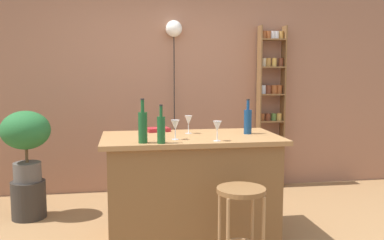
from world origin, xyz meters
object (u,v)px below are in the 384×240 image
(bottle_spirits_clear, at_px, (143,126))
(wine_glass_left, at_px, (188,121))
(wine_glass_center, at_px, (217,127))
(wine_glass_right, at_px, (175,126))
(pendant_globe_light, at_px, (174,31))
(bottle_soda_blue, at_px, (161,129))
(cookbook, at_px, (158,130))
(bar_stool, at_px, (241,209))
(spice_shelf, at_px, (271,104))
(plant_stool, at_px, (29,199))
(bottle_sauce_amber, at_px, (248,121))
(potted_plant, at_px, (26,136))

(bottle_spirits_clear, height_order, wine_glass_left, bottle_spirits_clear)
(wine_glass_center, relative_size, wine_glass_right, 1.00)
(wine_glass_left, relative_size, pendant_globe_light, 0.08)
(bottle_soda_blue, bearing_deg, cookbook, 87.91)
(wine_glass_right, distance_m, cookbook, 0.52)
(bar_stool, distance_m, spice_shelf, 2.50)
(spice_shelf, distance_m, wine_glass_right, 2.21)
(wine_glass_left, xyz_separation_m, pendant_globe_light, (0.04, 1.40, 0.93))
(plant_stool, relative_size, cookbook, 1.83)
(bottle_sauce_amber, relative_size, bottle_spirits_clear, 0.90)
(wine_glass_center, xyz_separation_m, pendant_globe_light, (-0.13, 1.85, 0.93))
(potted_plant, height_order, cookbook, potted_plant)
(potted_plant, xyz_separation_m, wine_glass_left, (1.55, -0.64, 0.20))
(spice_shelf, height_order, bottle_soda_blue, spice_shelf)
(potted_plant, height_order, pendant_globe_light, pendant_globe_light)
(plant_stool, bearing_deg, spice_shelf, 14.31)
(bar_stool, bearing_deg, wine_glass_right, 128.35)
(spice_shelf, distance_m, bottle_sauce_amber, 1.64)
(bar_stool, distance_m, cookbook, 1.24)
(spice_shelf, height_order, wine_glass_center, spice_shelf)
(potted_plant, height_order, wine_glass_left, potted_plant)
(bottle_sauce_amber, height_order, wine_glass_left, bottle_sauce_amber)
(bottle_soda_blue, height_order, wine_glass_right, bottle_soda_blue)
(bar_stool, height_order, wine_glass_left, wine_glass_left)
(bottle_sauce_amber, bearing_deg, wine_glass_center, -136.28)
(wine_glass_right, bearing_deg, bottle_sauce_amber, 17.40)
(bottle_sauce_amber, bearing_deg, plant_stool, 160.40)
(pendant_globe_light, bearing_deg, spice_shelf, -1.84)
(spice_shelf, distance_m, plant_stool, 3.05)
(plant_stool, height_order, bottle_sauce_amber, bottle_sauce_amber)
(bottle_sauce_amber, height_order, cookbook, bottle_sauce_amber)
(spice_shelf, height_order, cookbook, spice_shelf)
(spice_shelf, distance_m, wine_glass_center, 2.12)
(bottle_spirits_clear, relative_size, wine_glass_right, 2.14)
(plant_stool, relative_size, wine_glass_center, 2.34)
(bottle_sauce_amber, relative_size, wine_glass_right, 1.93)
(bottle_spirits_clear, relative_size, cookbook, 1.67)
(cookbook, bearing_deg, bar_stool, -76.01)
(bar_stool, relative_size, potted_plant, 0.90)
(bottle_sauce_amber, xyz_separation_m, wine_glass_left, (-0.53, 0.10, -0.00))
(spice_shelf, relative_size, plant_stool, 5.38)
(bar_stool, relative_size, bottle_spirits_clear, 1.85)
(wine_glass_center, bearing_deg, spice_shelf, 58.41)
(spice_shelf, distance_m, pendant_globe_light, 1.53)
(potted_plant, relative_size, wine_glass_left, 4.38)
(spice_shelf, height_order, pendant_globe_light, pendant_globe_light)
(plant_stool, distance_m, bottle_soda_blue, 1.89)
(bar_stool, height_order, cookbook, cookbook)
(cookbook, height_order, pendant_globe_light, pendant_globe_light)
(cookbook, bearing_deg, bottle_sauce_amber, -32.61)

